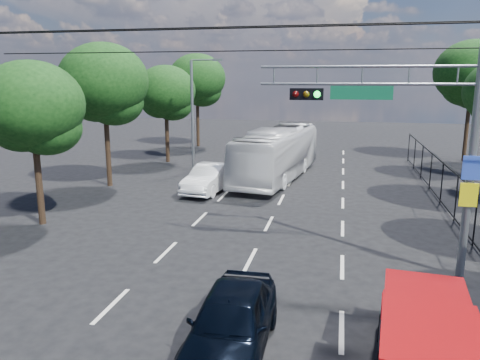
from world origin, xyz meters
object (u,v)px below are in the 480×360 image
(red_pickup, at_px, (426,345))
(navy_hatchback, at_px, (231,322))
(white_bus, at_px, (277,153))
(white_van, at_px, (210,178))
(signal_mast, at_px, (432,102))

(red_pickup, height_order, navy_hatchback, red_pickup)
(white_bus, height_order, white_van, white_bus)
(signal_mast, height_order, navy_hatchback, signal_mast)
(signal_mast, distance_m, white_bus, 14.90)
(navy_hatchback, distance_m, white_bus, 18.47)
(red_pickup, bearing_deg, signal_mast, 82.71)
(white_bus, distance_m, white_van, 5.19)
(red_pickup, height_order, white_van, red_pickup)
(signal_mast, height_order, white_van, signal_mast)
(navy_hatchback, relative_size, white_bus, 0.39)
(signal_mast, height_order, white_bus, signal_mast)
(navy_hatchback, xyz_separation_m, white_bus, (-1.52, 18.39, 0.79))
(signal_mast, relative_size, red_pickup, 1.95)
(red_pickup, relative_size, white_bus, 0.45)
(red_pickup, bearing_deg, navy_hatchback, 173.87)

